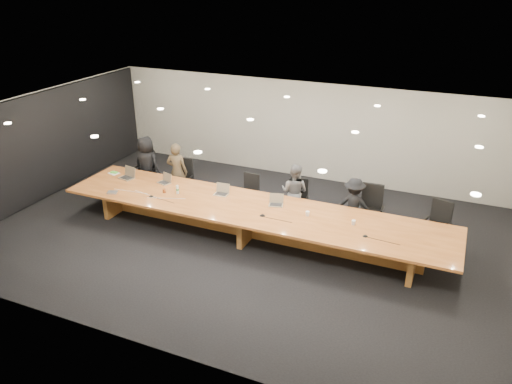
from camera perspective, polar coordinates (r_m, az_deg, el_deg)
ground at (r=11.51m, az=-0.60°, el=-5.11°), size 12.00×12.00×0.00m
back_wall at (r=14.43m, az=5.89°, el=6.97°), size 12.00×0.02×2.80m
left_wall_panel at (r=14.25m, az=-23.10°, el=4.79°), size 0.08×7.84×2.74m
conference_table at (r=11.27m, az=-0.61°, el=-2.80°), size 9.00×1.80×0.75m
chair_far_left at (r=13.97m, az=-12.75°, el=2.34°), size 0.65×0.65×1.16m
chair_left at (r=13.39m, az=-8.41°, el=1.53°), size 0.60×0.60×1.07m
chair_mid_left at (r=12.45m, az=-0.93°, el=-0.16°), size 0.55×0.55×1.00m
chair_mid_right at (r=12.15m, az=4.75°, el=-0.85°), size 0.57×0.57×1.02m
chair_right at (r=11.69m, az=12.86°, el=-2.03°), size 0.62×0.62×1.18m
chair_far_right at (r=11.54m, az=19.92°, el=-3.56°), size 0.68×0.68×1.09m
person_a at (r=13.85m, az=-12.36°, el=3.10°), size 0.78×0.52×1.57m
person_b at (r=13.22m, az=-9.00°, el=2.32°), size 0.61×0.45×1.55m
person_c at (r=12.07m, az=4.41°, el=0.00°), size 0.72×0.58×1.41m
person_d at (r=11.67m, az=11.08°, el=-1.50°), size 0.91×0.59×1.33m
laptop_a at (r=13.07m, az=-14.65°, el=2.11°), size 0.42×0.35×0.29m
laptop_b at (r=12.58m, az=-10.51°, el=1.51°), size 0.36×0.31×0.24m
laptop_c at (r=11.76m, az=-4.02°, el=0.27°), size 0.34×0.26×0.26m
laptop_d at (r=11.21m, az=2.30°, el=-0.95°), size 0.37×0.31×0.25m
water_bottle at (r=11.95m, az=-8.97°, el=0.28°), size 0.07×0.07×0.20m
amber_mug at (r=12.07m, az=-10.44°, el=0.13°), size 0.08×0.08×0.09m
paper_cup_near at (r=10.82m, az=5.91°, el=-2.47°), size 0.11×0.11×0.10m
paper_cup_far at (r=10.59m, az=11.09°, el=-3.44°), size 0.10×0.10×0.10m
notepad at (r=13.53m, az=-15.94°, el=2.08°), size 0.30×0.26×0.02m
lime_gadget at (r=13.53m, az=-15.92°, el=2.18°), size 0.18×0.11×0.03m
av_box at (r=12.35m, az=-16.10°, el=-0.04°), size 0.27×0.24×0.03m
mic_left at (r=11.94m, az=-11.89°, el=-0.44°), size 0.12×0.12×0.03m
mic_center at (r=10.78m, az=0.74°, el=-2.65°), size 0.15×0.15×0.03m
mic_right at (r=10.21m, az=12.38°, el=-4.90°), size 0.12×0.12×0.03m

